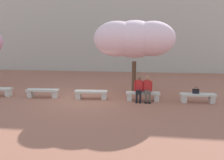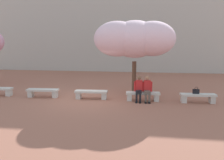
% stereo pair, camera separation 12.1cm
% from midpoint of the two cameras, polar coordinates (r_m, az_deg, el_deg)
% --- Properties ---
extents(ground_plane, '(100.00, 100.00, 0.00)m').
position_cam_midpoint_polar(ground_plane, '(11.54, -5.13, -4.94)').
color(ground_plane, '#9E604C').
extents(building_facade, '(28.00, 4.00, 9.79)m').
position_cam_midpoint_polar(building_facade, '(23.66, 1.74, 14.65)').
color(building_facade, '#B7B2A8').
rests_on(building_facade, ground).
extents(stone_bench_near_west, '(1.72, 0.51, 0.45)m').
position_cam_midpoint_polar(stone_bench_near_west, '(12.34, -17.37, -2.95)').
color(stone_bench_near_west, beige).
rests_on(stone_bench_near_west, ground).
extents(stone_bench_center, '(1.72, 0.51, 0.45)m').
position_cam_midpoint_polar(stone_bench_center, '(11.47, -5.15, -3.49)').
color(stone_bench_center, beige).
rests_on(stone_bench_center, ground).
extents(stone_bench_near_east, '(1.72, 0.51, 0.45)m').
position_cam_midpoint_polar(stone_bench_near_east, '(11.18, 8.37, -3.91)').
color(stone_bench_near_east, beige).
rests_on(stone_bench_near_east, ground).
extents(stone_bench_east_end, '(1.72, 0.51, 0.45)m').
position_cam_midpoint_polar(stone_bench_east_end, '(11.53, 21.82, -4.10)').
color(stone_bench_east_end, beige).
rests_on(stone_bench_east_end, ground).
extents(person_seated_left, '(0.51, 0.69, 1.29)m').
position_cam_midpoint_polar(person_seated_left, '(11.04, 7.35, -1.94)').
color(person_seated_left, black).
rests_on(person_seated_left, ground).
extents(person_seated_right, '(0.51, 0.70, 1.29)m').
position_cam_midpoint_polar(person_seated_right, '(11.05, 9.50, -1.99)').
color(person_seated_right, black).
rests_on(person_seated_right, ground).
extents(handbag, '(0.30, 0.15, 0.34)m').
position_cam_midpoint_polar(handbag, '(11.47, 21.37, -2.72)').
color(handbag, black).
rests_on(handbag, stone_bench_east_end).
extents(cherry_tree_main, '(4.35, 2.80, 4.11)m').
position_cam_midpoint_polar(cherry_tree_main, '(12.04, 6.10, 10.57)').
color(cherry_tree_main, '#513828').
rests_on(cherry_tree_main, ground).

